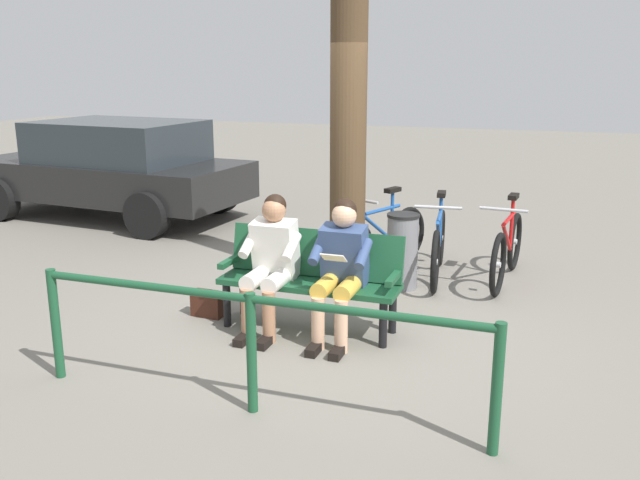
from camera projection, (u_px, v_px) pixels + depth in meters
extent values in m
plane|color=slate|center=(329.00, 326.00, 6.19)|extent=(40.00, 40.00, 0.00)
cube|color=#194C2D|center=(309.00, 284.00, 6.00)|extent=(1.60, 0.45, 0.05)
cube|color=#194C2D|center=(316.00, 253.00, 6.11)|extent=(1.60, 0.14, 0.42)
cube|color=#194C2D|center=(394.00, 278.00, 5.72)|extent=(0.06, 0.40, 0.05)
cube|color=#194C2D|center=(230.00, 261.00, 6.20)|extent=(0.06, 0.40, 0.05)
cylinder|color=black|center=(383.00, 325.00, 5.67)|extent=(0.07, 0.07, 0.40)
cylinder|color=black|center=(227.00, 305.00, 6.13)|extent=(0.07, 0.07, 0.40)
cylinder|color=black|center=(393.00, 311.00, 5.98)|extent=(0.07, 0.07, 0.40)
cylinder|color=black|center=(243.00, 293.00, 6.44)|extent=(0.07, 0.07, 0.40)
cube|color=#334772|center=(344.00, 255.00, 5.84)|extent=(0.38, 0.31, 0.55)
sphere|color=#D8A884|center=(344.00, 215.00, 5.73)|extent=(0.21, 0.21, 0.21)
sphere|color=black|center=(345.00, 210.00, 5.75)|extent=(0.20, 0.20, 0.20)
cylinder|color=gold|center=(349.00, 288.00, 5.68)|extent=(0.15, 0.40, 0.15)
cylinder|color=#D8A884|center=(341.00, 326.00, 5.57)|extent=(0.11, 0.11, 0.45)
cube|color=black|center=(337.00, 353.00, 5.52)|extent=(0.09, 0.22, 0.07)
cylinder|color=#334772|center=(363.00, 254.00, 5.65)|extent=(0.09, 0.31, 0.23)
cylinder|color=gold|center=(326.00, 286.00, 5.75)|extent=(0.15, 0.40, 0.15)
cylinder|color=#D8A884|center=(318.00, 323.00, 5.63)|extent=(0.11, 0.11, 0.45)
cube|color=black|center=(314.00, 349.00, 5.59)|extent=(0.09, 0.22, 0.07)
cylinder|color=#334772|center=(318.00, 250.00, 5.78)|extent=(0.09, 0.31, 0.23)
cube|color=silver|center=(334.00, 258.00, 5.55)|extent=(0.20, 0.12, 0.09)
cube|color=white|center=(275.00, 249.00, 6.05)|extent=(0.38, 0.31, 0.55)
sphere|color=#A87554|center=(274.00, 210.00, 5.94)|extent=(0.21, 0.21, 0.21)
sphere|color=black|center=(275.00, 205.00, 5.96)|extent=(0.20, 0.20, 0.20)
cylinder|color=white|center=(278.00, 280.00, 5.89)|extent=(0.15, 0.40, 0.15)
cylinder|color=#A87554|center=(269.00, 317.00, 5.77)|extent=(0.11, 0.11, 0.45)
cube|color=black|center=(265.00, 342.00, 5.73)|extent=(0.09, 0.22, 0.07)
cylinder|color=white|center=(291.00, 247.00, 5.86)|extent=(0.09, 0.31, 0.23)
cylinder|color=white|center=(256.00, 278.00, 5.95)|extent=(0.15, 0.40, 0.15)
cylinder|color=#A87554|center=(247.00, 314.00, 5.83)|extent=(0.11, 0.11, 0.45)
cube|color=black|center=(243.00, 339.00, 5.79)|extent=(0.09, 0.22, 0.07)
cylinder|color=white|center=(249.00, 243.00, 5.98)|extent=(0.09, 0.31, 0.23)
cube|color=#3F1E14|center=(208.00, 304.00, 6.39)|extent=(0.31, 0.16, 0.24)
cylinder|color=#4C3823|center=(348.00, 126.00, 6.97)|extent=(0.38, 0.38, 3.37)
cylinder|color=slate|center=(402.00, 253.00, 7.13)|extent=(0.32, 0.32, 0.77)
cylinder|color=black|center=(403.00, 215.00, 7.03)|extent=(0.34, 0.34, 0.03)
torus|color=black|center=(498.00, 265.00, 6.90)|extent=(0.12, 0.66, 0.66)
cylinder|color=silver|center=(498.00, 265.00, 6.90)|extent=(0.06, 0.06, 0.06)
torus|color=black|center=(515.00, 242.00, 7.80)|extent=(0.12, 0.66, 0.66)
cylinder|color=silver|center=(515.00, 242.00, 7.80)|extent=(0.06, 0.06, 0.06)
cylinder|color=#B71414|center=(509.00, 218.00, 7.25)|extent=(0.10, 0.63, 0.04)
cylinder|color=#B71414|center=(507.00, 238.00, 7.23)|extent=(0.09, 0.60, 0.43)
cylinder|color=#B71414|center=(512.00, 222.00, 7.43)|extent=(0.04, 0.04, 0.55)
cube|color=black|center=(514.00, 196.00, 7.36)|extent=(0.11, 0.23, 0.05)
cylinder|color=#B2B2B7|center=(504.00, 210.00, 6.85)|extent=(0.48, 0.08, 0.03)
torus|color=black|center=(435.00, 262.00, 7.00)|extent=(0.13, 0.66, 0.66)
cylinder|color=silver|center=(435.00, 262.00, 7.00)|extent=(0.06, 0.07, 0.06)
torus|color=black|center=(441.00, 238.00, 7.96)|extent=(0.13, 0.66, 0.66)
cylinder|color=silver|center=(441.00, 238.00, 7.96)|extent=(0.06, 0.07, 0.06)
cylinder|color=#1E519E|center=(440.00, 215.00, 7.38)|extent=(0.11, 0.63, 0.04)
cylinder|color=#1E519E|center=(439.00, 235.00, 7.36)|extent=(0.11, 0.60, 0.43)
cylinder|color=#1E519E|center=(440.00, 219.00, 7.58)|extent=(0.04, 0.04, 0.55)
cube|color=black|center=(442.00, 194.00, 7.51)|extent=(0.11, 0.23, 0.05)
cylinder|color=#B2B2B7|center=(438.00, 207.00, 6.96)|extent=(0.48, 0.09, 0.03)
torus|color=black|center=(353.00, 251.00, 7.39)|extent=(0.31, 0.63, 0.66)
cylinder|color=silver|center=(353.00, 251.00, 7.39)|extent=(0.07, 0.07, 0.06)
torus|color=black|center=(408.00, 234.00, 8.13)|extent=(0.31, 0.63, 0.66)
cylinder|color=silver|center=(408.00, 234.00, 8.13)|extent=(0.07, 0.07, 0.06)
cylinder|color=#1E519E|center=(383.00, 210.00, 7.67)|extent=(0.28, 0.60, 0.04)
cylinder|color=#1E519E|center=(378.00, 228.00, 7.66)|extent=(0.27, 0.57, 0.43)
cylinder|color=#1E519E|center=(392.00, 214.00, 7.82)|extent=(0.04, 0.04, 0.55)
cube|color=black|center=(393.00, 190.00, 7.75)|extent=(0.17, 0.24, 0.05)
cylinder|color=#B2B2B7|center=(360.00, 200.00, 7.33)|extent=(0.46, 0.21, 0.03)
cylinder|color=#194C2D|center=(497.00, 390.00, 4.05)|extent=(0.07, 0.07, 0.85)
cylinder|color=#194C2D|center=(252.00, 353.00, 4.56)|extent=(0.07, 0.07, 0.85)
cylinder|color=#194C2D|center=(56.00, 324.00, 5.07)|extent=(0.07, 0.07, 0.85)
cylinder|color=#194C2D|center=(250.00, 299.00, 4.47)|extent=(3.19, 0.06, 0.06)
cube|color=black|center=(110.00, 178.00, 10.46)|extent=(4.33, 2.13, 0.55)
cube|color=#262D33|center=(118.00, 141.00, 10.24)|extent=(2.43, 1.84, 0.60)
cylinder|color=black|center=(84.00, 181.00, 11.86)|extent=(0.66, 0.27, 0.64)
cylinder|color=black|center=(147.00, 215.00, 9.19)|extent=(0.66, 0.27, 0.64)
cylinder|color=black|center=(219.00, 193.00, 10.79)|extent=(0.66, 0.27, 0.64)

